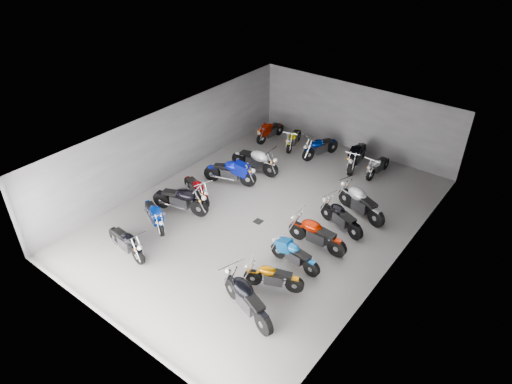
# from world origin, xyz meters

# --- Properties ---
(ground) EXTENTS (14.00, 14.00, 0.00)m
(ground) POSITION_xyz_m (0.00, 0.00, 0.00)
(ground) COLOR gray
(ground) RESTS_ON ground
(wall_back) EXTENTS (10.00, 0.10, 3.20)m
(wall_back) POSITION_xyz_m (0.00, 7.00, 1.60)
(wall_back) COLOR gray
(wall_back) RESTS_ON ground
(wall_left) EXTENTS (0.10, 14.00, 3.20)m
(wall_left) POSITION_xyz_m (-5.00, 0.00, 1.60)
(wall_left) COLOR gray
(wall_left) RESTS_ON ground
(wall_right) EXTENTS (0.10, 14.00, 3.20)m
(wall_right) POSITION_xyz_m (5.00, 0.00, 1.60)
(wall_right) COLOR gray
(wall_right) RESTS_ON ground
(ceiling) EXTENTS (10.00, 14.00, 0.04)m
(ceiling) POSITION_xyz_m (0.00, 0.00, 3.22)
(ceiling) COLOR black
(ceiling) RESTS_ON wall_back
(drain_grate) EXTENTS (0.32, 0.32, 0.01)m
(drain_grate) POSITION_xyz_m (0.00, -0.50, 0.01)
(drain_grate) COLOR black
(drain_grate) RESTS_ON ground
(motorcycle_left_a) EXTENTS (2.08, 0.49, 0.92)m
(motorcycle_left_a) POSITION_xyz_m (-2.44, -4.69, 0.50)
(motorcycle_left_a) COLOR black
(motorcycle_left_a) RESTS_ON ground
(motorcycle_left_b) EXTENTS (1.87, 0.94, 0.88)m
(motorcycle_left_b) POSITION_xyz_m (-2.90, -3.03, 0.48)
(motorcycle_left_b) COLOR black
(motorcycle_left_b) RESTS_ON ground
(motorcycle_left_c) EXTENTS (2.31, 0.82, 1.04)m
(motorcycle_left_c) POSITION_xyz_m (-2.75, -1.81, 0.57)
(motorcycle_left_c) COLOR black
(motorcycle_left_c) RESTS_ON ground
(motorcycle_left_d) EXTENTS (1.96, 0.82, 0.90)m
(motorcycle_left_d) POSITION_xyz_m (-2.90, -0.80, 0.49)
(motorcycle_left_d) COLOR black
(motorcycle_left_d) RESTS_ON ground
(motorcycle_left_e) EXTENTS (2.22, 0.99, 1.02)m
(motorcycle_left_e) POSITION_xyz_m (-2.59, 0.95, 0.56)
(motorcycle_left_e) COLOR black
(motorcycle_left_e) RESTS_ON ground
(motorcycle_left_f) EXTENTS (2.38, 0.51, 1.04)m
(motorcycle_left_f) POSITION_xyz_m (-2.36, 2.36, 0.57)
(motorcycle_left_f) COLOR black
(motorcycle_left_f) RESTS_ON ground
(motorcycle_right_a) EXTENTS (2.31, 0.90, 1.05)m
(motorcycle_right_a) POSITION_xyz_m (2.47, -4.27, 0.57)
(motorcycle_right_a) COLOR black
(motorcycle_right_a) RESTS_ON ground
(motorcycle_right_b) EXTENTS (1.81, 0.89, 0.84)m
(motorcycle_right_b) POSITION_xyz_m (2.46, -2.97, 0.46)
(motorcycle_right_b) COLOR black
(motorcycle_right_b) RESTS_ON ground
(motorcycle_right_c) EXTENTS (1.95, 0.41, 0.86)m
(motorcycle_right_c) POSITION_xyz_m (2.42, -1.71, 0.47)
(motorcycle_right_c) COLOR black
(motorcycle_right_c) RESTS_ON ground
(motorcycle_right_d) EXTENTS (2.26, 0.44, 0.99)m
(motorcycle_right_d) POSITION_xyz_m (2.47, -0.43, 0.54)
(motorcycle_right_d) COLOR black
(motorcycle_right_d) RESTS_ON ground
(motorcycle_right_e) EXTENTS (2.03, 0.73, 0.91)m
(motorcycle_right_e) POSITION_xyz_m (2.63, 1.02, 0.50)
(motorcycle_right_e) COLOR black
(motorcycle_right_e) RESTS_ON ground
(motorcycle_right_f) EXTENTS (2.27, 0.90, 1.03)m
(motorcycle_right_f) POSITION_xyz_m (2.80, 2.24, 0.56)
(motorcycle_right_f) COLOR black
(motorcycle_right_f) RESTS_ON ground
(motorcycle_back_a) EXTENTS (0.42, 1.97, 0.86)m
(motorcycle_back_a) POSITION_xyz_m (-3.72, 5.32, 0.47)
(motorcycle_back_a) COLOR black
(motorcycle_back_a) RESTS_ON ground
(motorcycle_back_b) EXTENTS (0.63, 1.88, 0.84)m
(motorcycle_back_b) POSITION_xyz_m (-2.33, 5.36, 0.46)
(motorcycle_back_b) COLOR black
(motorcycle_back_b) RESTS_ON ground
(motorcycle_back_c) EXTENTS (0.79, 2.05, 0.93)m
(motorcycle_back_c) POSITION_xyz_m (-0.81, 5.31, 0.51)
(motorcycle_back_c) COLOR black
(motorcycle_back_c) RESTS_ON ground
(motorcycle_back_d) EXTENTS (0.65, 2.39, 1.06)m
(motorcycle_back_d) POSITION_xyz_m (0.98, 5.49, 0.58)
(motorcycle_back_d) COLOR black
(motorcycle_back_d) RESTS_ON ground
(motorcycle_back_e) EXTENTS (0.40, 1.85, 0.81)m
(motorcycle_back_e) POSITION_xyz_m (2.05, 5.42, 0.44)
(motorcycle_back_e) COLOR black
(motorcycle_back_e) RESTS_ON ground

